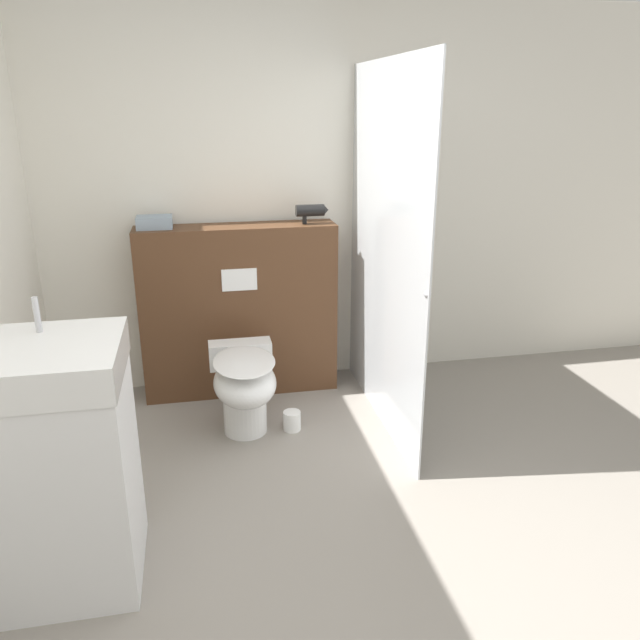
% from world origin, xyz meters
% --- Properties ---
extents(ground_plane, '(12.00, 12.00, 0.00)m').
position_xyz_m(ground_plane, '(0.00, 0.00, 0.00)').
color(ground_plane, gray).
extents(wall_back, '(8.00, 0.06, 2.50)m').
position_xyz_m(wall_back, '(0.00, 2.37, 1.25)').
color(wall_back, silver).
rests_on(wall_back, ground_plane).
extents(partition_panel, '(1.27, 0.27, 1.13)m').
position_xyz_m(partition_panel, '(-0.29, 2.17, 0.57)').
color(partition_panel, '#51331E').
rests_on(partition_panel, ground_plane).
extents(shower_glass, '(0.04, 1.47, 2.09)m').
position_xyz_m(shower_glass, '(0.52, 1.61, 1.05)').
color(shower_glass, silver).
rests_on(shower_glass, ground_plane).
extents(toilet, '(0.38, 0.62, 0.50)m').
position_xyz_m(toilet, '(-0.32, 1.55, 0.32)').
color(toilet, white).
rests_on(toilet, ground_plane).
extents(sink_vanity, '(0.63, 0.55, 1.17)m').
position_xyz_m(sink_vanity, '(-1.16, 0.52, 0.52)').
color(sink_vanity, white).
rests_on(sink_vanity, ground_plane).
extents(hair_drier, '(0.21, 0.08, 0.12)m').
position_xyz_m(hair_drier, '(0.19, 2.14, 1.21)').
color(hair_drier, black).
rests_on(hair_drier, partition_panel).
extents(folded_towel, '(0.21, 0.16, 0.07)m').
position_xyz_m(folded_towel, '(-0.78, 2.19, 1.17)').
color(folded_towel, '#8C9EAD').
rests_on(folded_towel, partition_panel).
extents(spare_toilet_roll, '(0.10, 0.10, 0.12)m').
position_xyz_m(spare_toilet_roll, '(-0.04, 1.54, 0.06)').
color(spare_toilet_roll, white).
rests_on(spare_toilet_roll, ground_plane).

